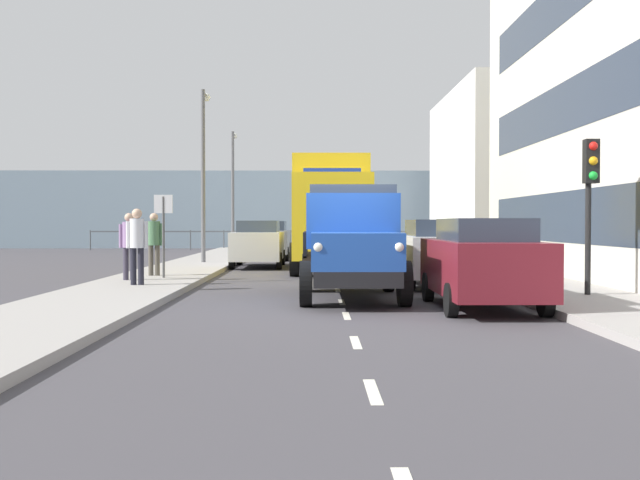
# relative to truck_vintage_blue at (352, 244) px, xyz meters

# --- Properties ---
(ground_plane) EXTENTS (80.00, 80.00, 0.00)m
(ground_plane) POSITION_rel_truck_vintage_blue_xyz_m (0.24, -8.07, -1.18)
(ground_plane) COLOR #423F44
(sidewalk_left) EXTENTS (2.68, 43.11, 0.15)m
(sidewalk_left) POSITION_rel_truck_vintage_blue_xyz_m (-4.69, -8.07, -1.10)
(sidewalk_left) COLOR #9E9993
(sidewalk_left) RESTS_ON ground_plane
(sidewalk_right) EXTENTS (2.68, 43.11, 0.15)m
(sidewalk_right) POSITION_rel_truck_vintage_blue_xyz_m (5.16, -8.07, -1.10)
(sidewalk_right) COLOR #9E9993
(sidewalk_right) RESTS_ON ground_plane
(road_centreline_markings) EXTENTS (0.12, 38.94, 0.01)m
(road_centreline_markings) POSITION_rel_truck_vintage_blue_xyz_m (0.24, -7.72, -1.17)
(road_centreline_markings) COLOR silver
(road_centreline_markings) RESTS_ON ground_plane
(building_far_block) EXTENTS (6.61, 12.44, 8.24)m
(building_far_block) POSITION_rel_truck_vintage_blue_xyz_m (-9.34, -22.08, 2.94)
(building_far_block) COLOR silver
(building_far_block) RESTS_ON ground_plane
(sea_horizon) EXTENTS (80.00, 0.80, 5.00)m
(sea_horizon) POSITION_rel_truck_vintage_blue_xyz_m (0.24, -32.62, 1.32)
(sea_horizon) COLOR gray
(sea_horizon) RESTS_ON ground_plane
(seawall_railing) EXTENTS (28.08, 0.08, 1.20)m
(seawall_railing) POSITION_rel_truck_vintage_blue_xyz_m (0.24, -29.02, -0.26)
(seawall_railing) COLOR #4C5156
(seawall_railing) RESTS_ON ground_plane
(truck_vintage_blue) EXTENTS (2.17, 5.64, 2.43)m
(truck_vintage_blue) POSITION_rel_truck_vintage_blue_xyz_m (0.00, 0.00, 0.00)
(truck_vintage_blue) COLOR black
(truck_vintage_blue) RESTS_ON ground_plane
(lorry_cargo_yellow) EXTENTS (2.58, 8.20, 3.87)m
(lorry_cargo_yellow) POSITION_rel_truck_vintage_blue_xyz_m (0.26, -9.78, 0.90)
(lorry_cargo_yellow) COLOR gold
(lorry_cargo_yellow) RESTS_ON ground_plane
(car_maroon_kerbside_near) EXTENTS (1.82, 4.27, 1.72)m
(car_maroon_kerbside_near) POSITION_rel_truck_vintage_blue_xyz_m (-2.39, 1.68, -0.28)
(car_maroon_kerbside_near) COLOR maroon
(car_maroon_kerbside_near) RESTS_ON ground_plane
(car_white_kerbside_1) EXTENTS (1.90, 4.03, 1.72)m
(car_white_kerbside_1) POSITION_rel_truck_vintage_blue_xyz_m (-2.39, -3.41, -0.28)
(car_white_kerbside_1) COLOR white
(car_white_kerbside_1) RESTS_ON ground_plane
(car_silver_oppositeside_0) EXTENTS (1.85, 4.43, 1.72)m
(car_silver_oppositeside_0) POSITION_rel_truck_vintage_blue_xyz_m (2.87, -11.79, -0.28)
(car_silver_oppositeside_0) COLOR #B7BABF
(car_silver_oppositeside_0) RESTS_ON ground_plane
(car_grey_oppositeside_1) EXTENTS (1.95, 4.40, 1.72)m
(car_grey_oppositeside_1) POSITION_rel_truck_vintage_blue_xyz_m (2.87, -17.51, -0.28)
(car_grey_oppositeside_1) COLOR slate
(car_grey_oppositeside_1) RESTS_ON ground_plane
(pedestrian_by_lamp) EXTENTS (0.53, 0.34, 1.83)m
(pedestrian_by_lamp) POSITION_rel_truck_vintage_blue_xyz_m (5.05, -2.07, 0.06)
(pedestrian_by_lamp) COLOR black
(pedestrian_by_lamp) RESTS_ON sidewalk_right
(pedestrian_near_railing) EXTENTS (0.53, 0.34, 1.74)m
(pedestrian_near_railing) POSITION_rel_truck_vintage_blue_xyz_m (5.63, -3.62, 0.00)
(pedestrian_near_railing) COLOR #383342
(pedestrian_near_railing) RESTS_ON sidewalk_right
(pedestrian_in_dark_coat) EXTENTS (0.53, 0.34, 1.77)m
(pedestrian_in_dark_coat) POSITION_rel_truck_vintage_blue_xyz_m (5.33, -5.26, 0.01)
(pedestrian_in_dark_coat) COLOR #4C473D
(pedestrian_in_dark_coat) RESTS_ON sidewalk_right
(traffic_light_near) EXTENTS (0.28, 0.41, 3.20)m
(traffic_light_near) POSITION_rel_truck_vintage_blue_xyz_m (-4.87, 0.55, 1.29)
(traffic_light_near) COLOR black
(traffic_light_near) RESTS_ON sidewalk_left
(lamp_post_promenade) EXTENTS (0.32, 1.14, 6.54)m
(lamp_post_promenade) POSITION_rel_truck_vintage_blue_xyz_m (5.01, -12.64, 2.86)
(lamp_post_promenade) COLOR #59595B
(lamp_post_promenade) RESTS_ON sidewalk_right
(lamp_post_far) EXTENTS (0.32, 1.14, 6.37)m
(lamp_post_far) POSITION_rel_truck_vintage_blue_xyz_m (5.14, -24.20, 2.77)
(lamp_post_far) COLOR #59595B
(lamp_post_far) RESTS_ON sidewalk_right
(street_sign) EXTENTS (0.50, 0.07, 2.25)m
(street_sign) POSITION_rel_truck_vintage_blue_xyz_m (4.89, -4.42, 0.50)
(street_sign) COLOR #4C4C4C
(street_sign) RESTS_ON sidewalk_right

